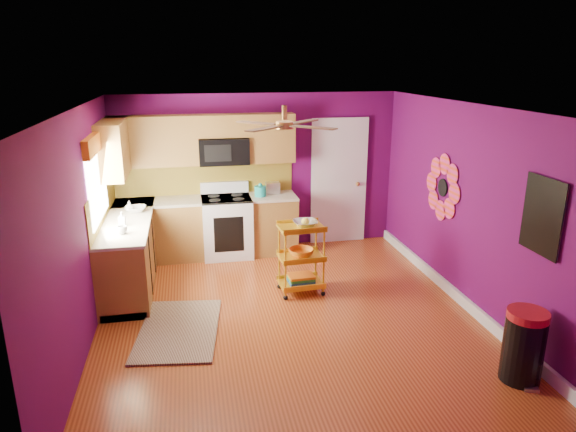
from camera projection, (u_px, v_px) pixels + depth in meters
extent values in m
plane|color=maroon|center=(288.00, 314.00, 6.28)|extent=(5.00, 5.00, 0.00)
cube|color=#570A4F|center=(258.00, 172.00, 8.26)|extent=(4.50, 0.04, 2.50)
cube|color=#570A4F|center=(357.00, 320.00, 3.57)|extent=(4.50, 0.04, 2.50)
cube|color=#570A4F|center=(82.00, 229.00, 5.50)|extent=(0.04, 5.00, 2.50)
cube|color=#570A4F|center=(466.00, 207.00, 6.33)|extent=(0.04, 5.00, 2.50)
cube|color=silver|center=(288.00, 107.00, 5.55)|extent=(4.50, 5.00, 0.04)
cube|color=white|center=(455.00, 294.00, 6.67)|extent=(0.05, 4.90, 0.14)
cube|color=brown|center=(130.00, 252.00, 7.06)|extent=(0.60, 2.30, 0.90)
cube|color=brown|center=(208.00, 228.00, 8.06)|extent=(2.80, 0.60, 0.90)
cube|color=beige|center=(127.00, 220.00, 6.92)|extent=(0.63, 2.30, 0.04)
cube|color=beige|center=(206.00, 200.00, 7.92)|extent=(2.80, 0.63, 0.04)
cube|color=black|center=(133.00, 279.00, 7.17)|extent=(0.54, 2.30, 0.10)
cube|color=black|center=(209.00, 252.00, 8.17)|extent=(2.80, 0.54, 0.10)
cube|color=white|center=(227.00, 227.00, 8.08)|extent=(0.76, 0.66, 0.92)
cube|color=black|center=(226.00, 199.00, 7.95)|extent=(0.76, 0.62, 0.03)
cube|color=white|center=(224.00, 187.00, 8.17)|extent=(0.76, 0.06, 0.18)
cube|color=black|center=(229.00, 234.00, 7.78)|extent=(0.45, 0.02, 0.55)
cube|color=brown|center=(153.00, 141.00, 7.64)|extent=(1.32, 0.33, 0.75)
cube|color=brown|center=(271.00, 138.00, 7.97)|extent=(0.72, 0.33, 0.75)
cube|color=brown|center=(223.00, 126.00, 7.78)|extent=(0.76, 0.33, 0.34)
cube|color=brown|center=(115.00, 147.00, 7.10)|extent=(0.33, 1.30, 0.75)
cube|color=black|center=(224.00, 151.00, 7.86)|extent=(0.76, 0.38, 0.40)
cube|color=olive|center=(205.00, 178.00, 8.11)|extent=(2.80, 0.01, 0.51)
cube|color=olive|center=(102.00, 201.00, 6.78)|extent=(0.01, 2.30, 0.51)
cube|color=white|center=(97.00, 180.00, 6.40)|extent=(0.03, 1.20, 1.00)
cube|color=#CE6812|center=(95.00, 142.00, 6.27)|extent=(0.08, 1.35, 0.22)
cube|color=white|center=(339.00, 183.00, 8.55)|extent=(0.85, 0.04, 2.05)
cube|color=white|center=(339.00, 183.00, 8.53)|extent=(0.95, 0.02, 2.15)
sphere|color=#BF8C3F|center=(358.00, 184.00, 8.57)|extent=(0.07, 0.07, 0.07)
cylinder|color=black|center=(442.00, 188.00, 6.86)|extent=(0.01, 0.24, 0.24)
cube|color=#1CA8B8|center=(543.00, 216.00, 4.93)|extent=(0.03, 0.52, 0.72)
cube|color=black|center=(542.00, 216.00, 4.92)|extent=(0.01, 0.56, 0.76)
cylinder|color=#BF8C3F|center=(284.00, 113.00, 5.76)|extent=(0.06, 0.06, 0.16)
cylinder|color=#BF8C3F|center=(284.00, 125.00, 5.80)|extent=(0.20, 0.20, 0.08)
cube|color=#4C2D19|center=(302.00, 122.00, 6.10)|extent=(0.47, 0.47, 0.01)
cube|color=#4C2D19|center=(258.00, 123.00, 6.01)|extent=(0.47, 0.47, 0.01)
cube|color=#4C2D19|center=(265.00, 129.00, 5.50)|extent=(0.47, 0.47, 0.01)
cube|color=#4C2D19|center=(313.00, 127.00, 5.60)|extent=(0.47, 0.47, 0.01)
cube|color=#331D11|center=(179.00, 329.00, 5.91)|extent=(1.06, 1.53, 0.02)
cylinder|color=gold|center=(285.00, 265.00, 6.52)|extent=(0.03, 0.03, 0.89)
cylinder|color=gold|center=(324.00, 261.00, 6.64)|extent=(0.03, 0.03, 0.89)
cylinder|color=gold|center=(279.00, 255.00, 6.85)|extent=(0.03, 0.03, 0.89)
cylinder|color=gold|center=(316.00, 252.00, 6.97)|extent=(0.03, 0.03, 0.89)
sphere|color=black|center=(286.00, 298.00, 6.66)|extent=(0.06, 0.06, 0.06)
sphere|color=black|center=(323.00, 293.00, 6.78)|extent=(0.06, 0.06, 0.06)
sphere|color=black|center=(279.00, 286.00, 6.99)|extent=(0.06, 0.06, 0.06)
sphere|color=black|center=(315.00, 283.00, 7.11)|extent=(0.06, 0.06, 0.06)
cube|color=gold|center=(301.00, 228.00, 6.62)|extent=(0.60, 0.45, 0.03)
cube|color=gold|center=(301.00, 257.00, 6.74)|extent=(0.60, 0.45, 0.03)
cube|color=gold|center=(301.00, 283.00, 6.85)|extent=(0.60, 0.45, 0.03)
imported|color=beige|center=(305.00, 223.00, 6.62)|extent=(0.33, 0.33, 0.08)
sphere|color=yellow|center=(305.00, 222.00, 6.61)|extent=(0.10, 0.10, 0.10)
imported|color=#CE6812|center=(301.00, 252.00, 6.72)|extent=(0.34, 0.34, 0.10)
cube|color=navy|center=(301.00, 281.00, 6.84)|extent=(0.35, 0.27, 0.04)
cube|color=#267233|center=(301.00, 278.00, 6.83)|extent=(0.35, 0.27, 0.04)
cube|color=#CE6812|center=(301.00, 276.00, 6.82)|extent=(0.35, 0.27, 0.03)
cylinder|color=black|center=(523.00, 349.00, 4.92)|extent=(0.49, 0.49, 0.66)
cylinder|color=#A8181C|center=(528.00, 315.00, 4.81)|extent=(0.38, 0.38, 0.08)
cube|color=beige|center=(531.00, 389.00, 4.83)|extent=(0.15, 0.11, 0.03)
cylinder|color=#15A197|center=(260.00, 191.00, 8.02)|extent=(0.18, 0.18, 0.16)
sphere|color=#15A197|center=(260.00, 185.00, 7.99)|extent=(0.06, 0.06, 0.06)
cube|color=beige|center=(273.00, 188.00, 8.18)|extent=(0.22, 0.15, 0.18)
imported|color=#EA3F72|center=(122.00, 219.00, 6.58)|extent=(0.08, 0.08, 0.18)
imported|color=white|center=(129.00, 206.00, 7.20)|extent=(0.12, 0.12, 0.15)
imported|color=white|center=(136.00, 209.00, 7.22)|extent=(0.29, 0.29, 0.07)
imported|color=white|center=(122.00, 230.00, 6.29)|extent=(0.13, 0.13, 0.10)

